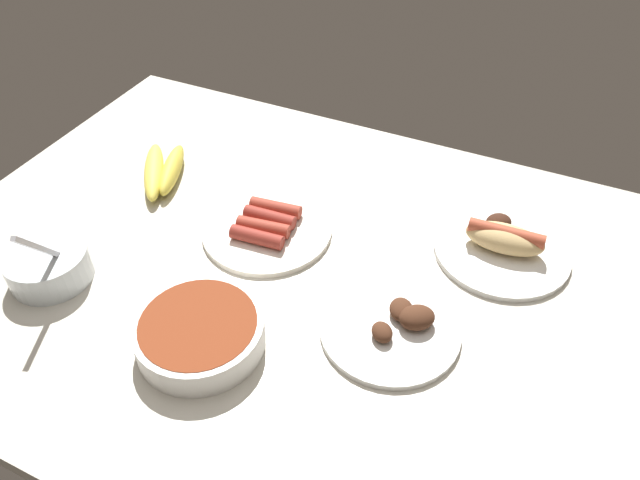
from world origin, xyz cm
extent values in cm
cube|color=beige|center=(0.00, 0.00, -1.50)|extent=(120.00, 90.00, 3.00)
cylinder|color=white|center=(-5.89, 5.95, 0.50)|extent=(22.68, 22.68, 1.00)
cylinder|color=maroon|center=(-5.51, 1.87, 2.24)|extent=(9.46, 3.29, 2.48)
cylinder|color=#9E3828|center=(-5.76, 4.59, 2.24)|extent=(9.53, 3.74, 2.48)
cylinder|color=maroon|center=(-6.02, 7.31, 2.24)|extent=(9.42, 3.08, 2.48)
cylinder|color=#9E3828|center=(-6.28, 10.03, 2.24)|extent=(9.51, 3.57, 2.48)
cylinder|color=white|center=(21.16, -5.79, 0.50)|extent=(20.93, 20.93, 1.00)
ellipsoid|color=#472819|center=(20.69, -8.14, 2.07)|extent=(4.64, 4.73, 2.14)
ellipsoid|color=#472819|center=(24.45, -3.81, 2.51)|extent=(6.91, 6.71, 3.03)
ellipsoid|color=#472819|center=(21.80, -2.96, 2.11)|extent=(5.03, 5.49, 2.22)
cylinder|color=white|center=(-2.83, -19.49, 2.28)|extent=(18.64, 18.64, 4.57)
cylinder|color=maroon|center=(-2.83, -19.49, 4.17)|extent=(16.78, 16.78, 1.00)
ellipsoid|color=gold|center=(-30.19, 12.28, 1.89)|extent=(9.08, 15.87, 3.78)
ellipsoid|color=#E5D14C|center=(-33.02, 10.39, 1.82)|extent=(13.26, 17.19, 3.63)
cylinder|color=white|center=(32.48, 17.94, 0.50)|extent=(22.67, 22.67, 1.00)
ellipsoid|color=tan|center=(32.48, 17.94, 3.20)|extent=(13.26, 6.62, 4.40)
cylinder|color=#AD472D|center=(32.48, 17.94, 4.41)|extent=(12.44, 2.99, 2.40)
ellipsoid|color=#381E14|center=(30.60, 22.68, 2.40)|extent=(5.65, 5.40, 2.80)
cylinder|color=silver|center=(-32.12, -18.20, 2.68)|extent=(13.15, 13.15, 5.35)
cylinder|color=beige|center=(-32.12, -18.20, 3.75)|extent=(11.57, 11.57, 2.41)
cube|color=#B7B7BC|center=(-29.16, -19.85, 8.55)|extent=(3.82, 9.73, 13.47)
camera|label=1|loc=(35.40, -61.04, 69.83)|focal=33.54mm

